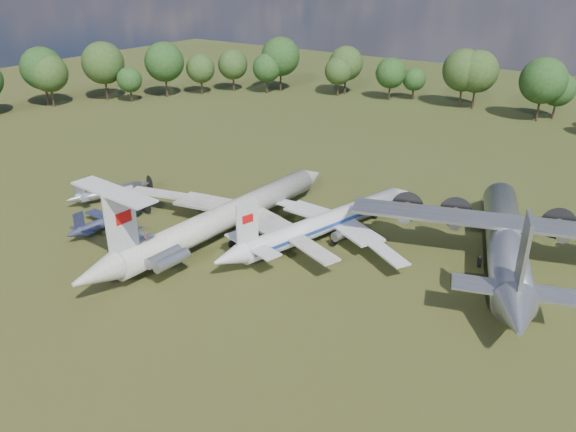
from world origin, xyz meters
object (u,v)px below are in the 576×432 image
Objects in this scene: il62_airliner at (226,221)px; small_prop_northwest at (111,194)px; small_prop_west at (110,222)px; tu104_jet at (327,226)px; an12_transport at (505,246)px; person_on_il62 at (145,234)px.

small_prop_northwest is at bearing -175.31° from il62_airliner.
tu104_jet is at bearing 31.38° from small_prop_west.
an12_transport reaches higher than tu104_jet.
il62_airliner is 1.14× the size of an12_transport.
an12_transport is at bearing 25.49° from small_prop_west.
small_prop_west is 15.96m from person_on_il62.
tu104_jet is 24.29m from person_on_il62.
il62_airliner is 3.34× the size of small_prop_west.
an12_transport is 52.65m from small_prop_west.
small_prop_west is at bearing -175.05° from an12_transport.
small_prop_northwest is (-8.35, 7.02, 0.02)m from small_prop_west.
il62_airliner is 35.88m from an12_transport.
tu104_jet is at bearing 177.01° from an12_transport.
an12_transport is (21.76, 6.03, 0.89)m from tu104_jet.
il62_airliner is 16.84m from small_prop_west.
an12_transport is (33.28, 13.39, 0.43)m from il62_airliner.
il62_airliner is 13.65m from person_on_il62.
an12_transport is 25.67× the size of person_on_il62.
small_prop_northwest is (-23.35, -0.51, -1.29)m from il62_airliner.
il62_airliner reaches higher than small_prop_west.
person_on_il62 is at bearing -90.00° from il62_airliner.
tu104_jet is 30.43m from small_prop_west.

